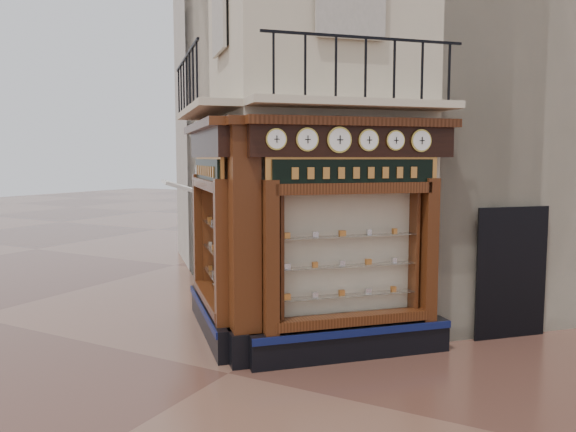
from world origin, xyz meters
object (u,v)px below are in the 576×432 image
Objects in this scene: clock_f at (421,141)px; signboard_right at (355,173)px; corner_pilaster at (245,245)px; clock_c at (339,140)px; awning at (184,297)px; clock_d at (369,140)px; signboard_left at (208,171)px; clock_e at (395,140)px; clock_a at (276,139)px; clock_b at (307,140)px.

clock_f reaches higher than signboard_right.
corner_pilaster is 9.68× the size of clock_c.
clock_c is 0.28× the size of awning.
clock_c reaches higher than clock_d.
awning is at bearing 3.53° from signboard_left.
awning is at bearing 119.42° from clock_e.
clock_d is at bearing -31.26° from signboard_right.
clock_e is (0.33, 0.33, -0.00)m from clock_d.
clock_e reaches higher than signboard_left.
corner_pilaster reaches higher than signboard_left.
signboard_right is (-0.87, -0.71, -0.52)m from clock_f.
signboard_right is at bearing -10.25° from corner_pilaster.
awning is at bearing 110.56° from clock_c.
signboard_left is at bearing 141.34° from clock_e.
clock_d is (1.08, 1.08, 0.00)m from clock_a.
clock_d reaches higher than clock_a.
clock_a is 0.15× the size of signboard_left.
clock_b is 1.12× the size of clock_e.
clock_d is 0.95× the size of clock_f.
clock_a is 0.89× the size of clock_f.
clock_d is (0.35, 0.35, 0.00)m from clock_c.
clock_e is at bearing 0.00° from clock_d.
clock_c is at bearing -159.44° from awning.
signboard_right is (2.92, -0.00, -0.00)m from signboard_left.
signboard_left reaches higher than awning.
clock_d is (0.73, 0.73, -0.00)m from clock_b.
clock_b is 0.98× the size of clock_f.
corner_pilaster is at bearing 133.69° from clock_a.
signboard_left is (-3.13, -0.05, -0.52)m from clock_d.
clock_a is at bearing 180.00° from clock_b.
clock_a is 0.90× the size of clock_b.
clock_c reaches higher than clock_a.
clock_b is 0.89× the size of clock_c.
clock_a is 1.02m from clock_c.
clock_c is 1.17× the size of clock_d.
awning is 0.69× the size of signboard_right.
clock_e is 0.15× the size of signboard_left.
clock_f is (1.74, 1.74, 0.00)m from clock_a.
clock_d is at bearing -0.00° from clock_c.
corner_pilaster reaches higher than signboard_right.
clock_e is 0.84m from signboard_right.
signboard_left is at bearing 135.93° from clock_d.
clock_a is 0.80× the size of clock_c.
clock_e is at bearing 0.00° from clock_a.
clock_a is 0.49m from clock_b.
signboard_right reaches higher than awning.
awning is (-4.63, 2.65, -3.62)m from clock_b.
clock_c is at bearing -180.00° from clock_e.
clock_d is 3.17m from signboard_left.
corner_pilaster reaches higher than clock_b.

